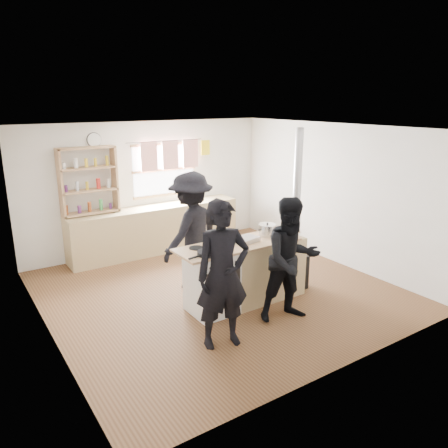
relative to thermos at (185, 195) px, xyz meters
The scene contains 14 objects.
ground 2.55m from the thermos, 106.58° to the right, with size 5.00×5.00×0.01m, color brown.
back_counter 0.89m from the thermos, behind, with size 3.40×0.55×0.90m, color tan.
shelving_unit 1.92m from the thermos, behind, with size 1.00×0.28×1.20m.
thermos is the anchor object (origin of this frame).
cooking_island 2.88m from the thermos, 100.56° to the right, with size 1.97×0.64×0.93m.
skillet_greens 3.19m from the thermos, 113.22° to the right, with size 0.34×0.34×0.05m.
roast_tray 2.83m from the thermos, 100.94° to the right, with size 0.41×0.31×0.07m.
stockpot_stove 2.86m from the thermos, 110.85° to the right, with size 0.23×0.23×0.19m.
stockpot_counter 2.71m from the thermos, 91.88° to the right, with size 0.26×0.26×0.20m.
bread_board 2.83m from the thermos, 84.54° to the right, with size 0.32×0.27×0.12m.
flue_heater 2.85m from the thermos, 81.87° to the right, with size 0.35×0.35×2.50m.
person_near_left 3.84m from the thermos, 112.06° to the right, with size 0.66×0.43×1.81m, color black.
person_near_right 3.54m from the thermos, 95.31° to the right, with size 0.82×0.64×1.69m, color black.
person_far 2.07m from the thermos, 116.08° to the right, with size 1.19×0.69×1.85m, color black.
Camera 1 is at (-3.40, -5.32, 2.90)m, focal length 35.00 mm.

